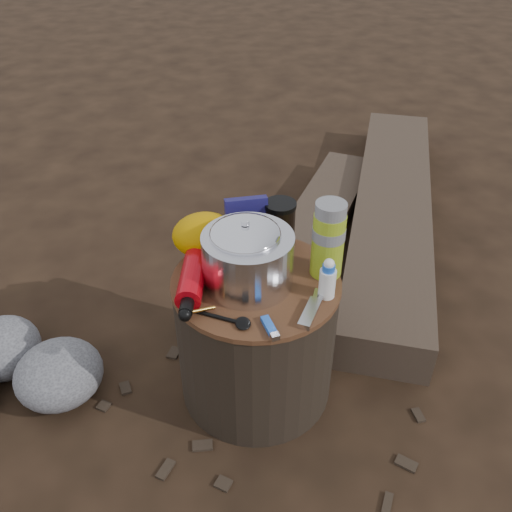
{
  "coord_description": "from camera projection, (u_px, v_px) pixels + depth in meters",
  "views": [
    {
      "loc": [
        -0.17,
        -1.09,
        1.28
      ],
      "look_at": [
        0.0,
        0.0,
        0.48
      ],
      "focal_mm": 38.36,
      "sensor_mm": 36.0,
      "label": 1
    }
  ],
  "objects": [
    {
      "name": "food_pouch",
      "position": [
        247.0,
        223.0,
        1.49
      ],
      "size": [
        0.12,
        0.03,
        0.15
      ],
      "primitive_type": "cube",
      "rotation": [
        0.0,
        0.0,
        0.03
      ],
      "color": "#191554",
      "rests_on": "stump"
    },
    {
      "name": "stuff_sack",
      "position": [
        204.0,
        235.0,
        1.47
      ],
      "size": [
        0.17,
        0.14,
        0.12
      ],
      "primitive_type": "ellipsoid",
      "color": "#C68900",
      "rests_on": "stump"
    },
    {
      "name": "spork",
      "position": [
        217.0,
        316.0,
        1.29
      ],
      "size": [
        0.14,
        0.1,
        0.01
      ],
      "primitive_type": null,
      "rotation": [
        0.0,
        0.0,
        1.05
      ],
      "color": "black",
      "rests_on": "stump"
    },
    {
      "name": "log_main",
      "position": [
        392.0,
        209.0,
        2.32
      ],
      "size": [
        0.95,
        1.76,
        0.15
      ],
      "primitive_type": "cube",
      "rotation": [
        0.0,
        0.0,
        -0.39
      ],
      "color": "#3D3025",
      "rests_on": "ground"
    },
    {
      "name": "camping_pot",
      "position": [
        246.0,
        253.0,
        1.36
      ],
      "size": [
        0.17,
        0.17,
        0.17
      ],
      "primitive_type": "cylinder",
      "color": "white",
      "rests_on": "stump"
    },
    {
      "name": "multitool",
      "position": [
        310.0,
        313.0,
        1.29
      ],
      "size": [
        0.08,
        0.11,
        0.01
      ],
      "primitive_type": "cube",
      "rotation": [
        0.0,
        0.0,
        -0.53
      ],
      "color": "silver",
      "rests_on": "stump"
    },
    {
      "name": "ground",
      "position": [
        256.0,
        385.0,
        1.64
      ],
      "size": [
        60.0,
        60.0,
        0.0
      ],
      "primitive_type": "plane",
      "color": "black",
      "rests_on": "ground"
    },
    {
      "name": "thermos",
      "position": [
        328.0,
        240.0,
        1.37
      ],
      "size": [
        0.08,
        0.08,
        0.21
      ],
      "primitive_type": "cylinder",
      "color": "#9AB821",
      "rests_on": "stump"
    },
    {
      "name": "stump",
      "position": [
        256.0,
        337.0,
        1.53
      ],
      "size": [
        0.44,
        0.44,
        0.4
      ],
      "primitive_type": "cylinder",
      "color": "black",
      "rests_on": "ground"
    },
    {
      "name": "fuel_bottle",
      "position": [
        193.0,
        276.0,
        1.37
      ],
      "size": [
        0.11,
        0.27,
        0.06
      ],
      "primitive_type": null,
      "rotation": [
        0.0,
        0.0,
        -0.19
      ],
      "color": "red",
      "rests_on": "stump"
    },
    {
      "name": "travel_mug",
      "position": [
        280.0,
        223.0,
        1.51
      ],
      "size": [
        0.08,
        0.08,
        0.13
      ],
      "primitive_type": "cylinder",
      "color": "black",
      "rests_on": "stump"
    },
    {
      "name": "log_small",
      "position": [
        316.0,
        225.0,
        2.27
      ],
      "size": [
        0.8,
        1.15,
        0.1
      ],
      "primitive_type": "cube",
      "rotation": [
        0.0,
        0.0,
        -0.53
      ],
      "color": "#3D3025",
      "rests_on": "ground"
    },
    {
      "name": "squeeze_bottle",
      "position": [
        328.0,
        280.0,
        1.33
      ],
      "size": [
        0.04,
        0.04,
        0.1
      ],
      "primitive_type": "cylinder",
      "color": "white",
      "rests_on": "stump"
    },
    {
      "name": "pot_grabber",
      "position": [
        313.0,
        306.0,
        1.32
      ],
      "size": [
        0.11,
        0.14,
        0.01
      ],
      "primitive_type": null,
      "rotation": [
        0.0,
        0.0,
        -0.56
      ],
      "color": "silver",
      "rests_on": "stump"
    },
    {
      "name": "foil_windscreen",
      "position": [
        248.0,
        260.0,
        1.36
      ],
      "size": [
        0.23,
        0.23,
        0.14
      ],
      "primitive_type": "cylinder",
      "color": "silver",
      "rests_on": "stump"
    },
    {
      "name": "lighter",
      "position": [
        269.0,
        325.0,
        1.26
      ],
      "size": [
        0.03,
        0.08,
        0.01
      ],
      "primitive_type": "cube",
      "rotation": [
        0.0,
        0.0,
        0.19
      ],
      "color": "blue",
      "rests_on": "stump"
    }
  ]
}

